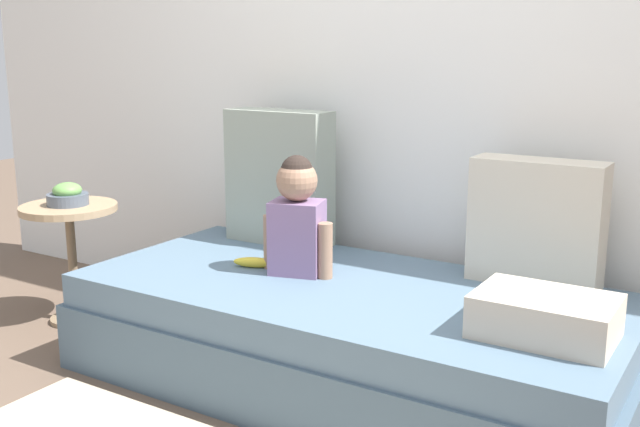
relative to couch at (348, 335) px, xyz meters
name	(u,v)px	position (x,y,z in m)	size (l,w,h in m)	color
ground_plane	(347,382)	(0.00, 0.00, -0.19)	(12.00, 12.00, 0.00)	brown
back_wall	(424,61)	(0.00, 0.60, 0.97)	(5.23, 0.10, 2.32)	white
couch	(348,335)	(0.00, 0.00, 0.00)	(2.03, 0.94, 0.38)	#495F70
throw_pillow_left	(279,177)	(-0.56, 0.37, 0.48)	(0.47, 0.16, 0.58)	#99A393
throw_pillow_right	(536,223)	(0.56, 0.37, 0.42)	(0.46, 0.16, 0.45)	beige
toddler	(297,216)	(-0.24, 0.03, 0.41)	(0.30, 0.20, 0.45)	gray
banana	(254,262)	(-0.42, 0.00, 0.21)	(0.17, 0.04, 0.04)	yellow
folded_blanket	(545,316)	(0.73, -0.12, 0.26)	(0.40, 0.28, 0.13)	beige
side_table	(70,232)	(-1.37, -0.09, 0.23)	(0.42, 0.42, 0.54)	tan
fruit_bowl	(68,196)	(-1.37, -0.09, 0.39)	(0.18, 0.18, 0.10)	#4C5666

